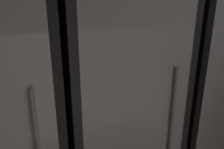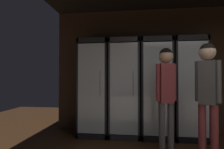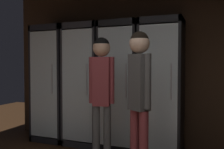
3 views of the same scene
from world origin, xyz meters
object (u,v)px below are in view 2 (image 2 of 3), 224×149
cooler_far_left (95,88)px  cooler_right (188,89)px  shopper_near (208,87)px  shopper_far (166,86)px  cooler_left (125,89)px  cooler_center (156,89)px

cooler_far_left → cooler_right: bearing=0.0°
cooler_right → shopper_near: bearing=-92.8°
cooler_far_left → shopper_far: cooler_far_left is taller
shopper_near → cooler_left: bearing=138.9°
shopper_far → cooler_center: bearing=93.0°
cooler_left → shopper_near: bearing=-41.1°
cooler_left → shopper_near: 1.68m
cooler_left → shopper_near: size_ratio=1.18×
cooler_far_left → shopper_near: (1.92, -1.10, 0.10)m
cooler_far_left → shopper_far: bearing=-33.8°
cooler_left → shopper_far: (0.71, -0.91, 0.11)m
shopper_near → shopper_far: 0.59m
cooler_right → shopper_far: bearing=-123.7°
cooler_center → shopper_far: 0.92m
cooler_left → shopper_far: cooler_left is taller
cooler_left → cooler_right: bearing=-0.0°
cooler_right → shopper_near: (-0.05, -1.10, 0.10)m
cooler_left → cooler_far_left: bearing=-179.9°
shopper_near → shopper_far: shopper_near is taller
cooler_far_left → cooler_left: (0.66, 0.00, -0.00)m
cooler_right → shopper_far: 1.10m
cooler_left → cooler_right: 1.31m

